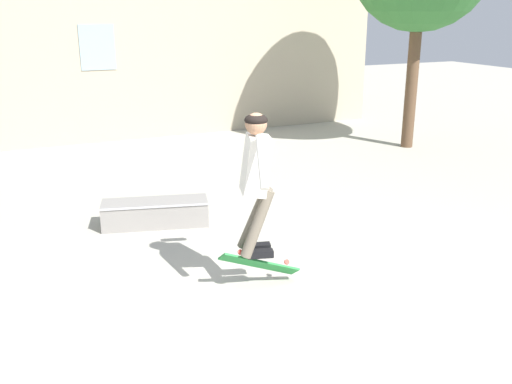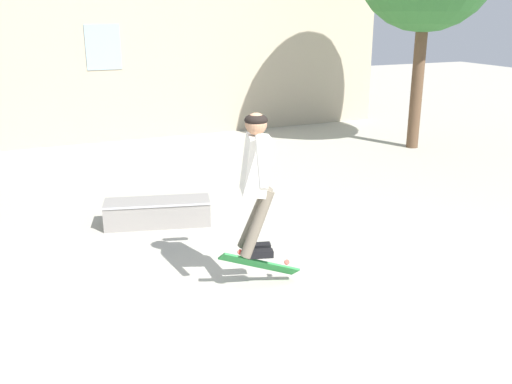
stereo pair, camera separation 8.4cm
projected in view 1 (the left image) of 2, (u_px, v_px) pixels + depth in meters
ground_plane at (310, 322)px, 5.20m from camera, size 40.00×40.00×0.00m
building_backdrop at (114, 38)px, 11.81m from camera, size 12.92×0.52×5.44m
skate_ledge at (155, 213)px, 7.47m from camera, size 1.43×0.76×0.34m
skater at (256, 172)px, 5.49m from camera, size 0.41×1.08×1.43m
skateboard_flipping at (259, 264)px, 5.80m from camera, size 0.82×0.29×0.42m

